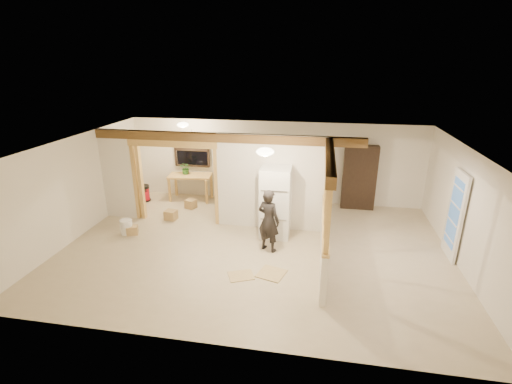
% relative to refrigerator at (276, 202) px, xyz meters
% --- Properties ---
extents(floor, '(9.00, 6.50, 0.01)m').
position_rel_refrigerator_xyz_m(floor, '(-0.38, -0.78, -0.90)').
color(floor, '#C0AF8F').
rests_on(floor, ground).
extents(ceiling, '(9.00, 6.50, 0.01)m').
position_rel_refrigerator_xyz_m(ceiling, '(-0.38, -0.78, 1.61)').
color(ceiling, white).
extents(wall_back, '(9.00, 0.01, 2.50)m').
position_rel_refrigerator_xyz_m(wall_back, '(-0.38, 2.47, 0.36)').
color(wall_back, silver).
rests_on(wall_back, floor).
extents(wall_front, '(9.00, 0.01, 2.50)m').
position_rel_refrigerator_xyz_m(wall_front, '(-0.38, -4.03, 0.36)').
color(wall_front, silver).
rests_on(wall_front, floor).
extents(wall_left, '(0.01, 6.50, 2.50)m').
position_rel_refrigerator_xyz_m(wall_left, '(-4.88, -0.78, 0.36)').
color(wall_left, silver).
rests_on(wall_left, floor).
extents(wall_right, '(0.01, 6.50, 2.50)m').
position_rel_refrigerator_xyz_m(wall_right, '(4.12, -0.78, 0.36)').
color(wall_right, silver).
rests_on(wall_right, floor).
extents(partition_left_stub, '(0.90, 0.12, 2.50)m').
position_rel_refrigerator_xyz_m(partition_left_stub, '(-4.43, 0.42, 0.36)').
color(partition_left_stub, silver).
rests_on(partition_left_stub, floor).
extents(partition_center, '(2.80, 0.12, 2.50)m').
position_rel_refrigerator_xyz_m(partition_center, '(-0.18, 0.42, 0.36)').
color(partition_center, silver).
rests_on(partition_center, floor).
extents(doorway_frame, '(2.46, 0.14, 2.20)m').
position_rel_refrigerator_xyz_m(doorway_frame, '(-2.78, 0.42, 0.21)').
color(doorway_frame, tan).
rests_on(doorway_frame, floor).
extents(header_beam_back, '(7.00, 0.18, 0.22)m').
position_rel_refrigerator_xyz_m(header_beam_back, '(-1.38, 0.42, 1.49)').
color(header_beam_back, brown).
rests_on(header_beam_back, ceiling).
extents(header_beam_right, '(0.18, 3.30, 0.22)m').
position_rel_refrigerator_xyz_m(header_beam_right, '(1.22, -1.18, 1.49)').
color(header_beam_right, brown).
rests_on(header_beam_right, ceiling).
extents(pony_wall, '(0.12, 3.20, 1.00)m').
position_rel_refrigerator_xyz_m(pony_wall, '(1.22, -1.18, -0.39)').
color(pony_wall, silver).
rests_on(pony_wall, floor).
extents(stud_partition, '(0.14, 3.20, 1.32)m').
position_rel_refrigerator_xyz_m(stud_partition, '(1.22, -1.18, 0.77)').
color(stud_partition, tan).
rests_on(stud_partition, pony_wall).
extents(window_back, '(1.12, 0.10, 1.10)m').
position_rel_refrigerator_xyz_m(window_back, '(-2.98, 2.39, 0.66)').
color(window_back, black).
rests_on(window_back, wall_back).
extents(french_door, '(0.12, 0.86, 2.00)m').
position_rel_refrigerator_xyz_m(french_door, '(4.04, -0.38, 0.11)').
color(french_door, white).
rests_on(french_door, floor).
extents(ceiling_dome_main, '(0.36, 0.36, 0.16)m').
position_rel_refrigerator_xyz_m(ceiling_dome_main, '(-0.08, -1.28, 1.59)').
color(ceiling_dome_main, '#FFEABF').
rests_on(ceiling_dome_main, ceiling).
extents(ceiling_dome_util, '(0.32, 0.32, 0.14)m').
position_rel_refrigerator_xyz_m(ceiling_dome_util, '(-2.88, 1.52, 1.59)').
color(ceiling_dome_util, '#FFEABF').
rests_on(ceiling_dome_util, ceiling).
extents(hanging_bulb, '(0.07, 0.07, 0.07)m').
position_rel_refrigerator_xyz_m(hanging_bulb, '(-2.38, 0.82, 1.29)').
color(hanging_bulb, '#FFD88C').
rests_on(hanging_bulb, ceiling).
extents(refrigerator, '(0.74, 0.71, 1.79)m').
position_rel_refrigerator_xyz_m(refrigerator, '(0.00, 0.00, 0.00)').
color(refrigerator, silver).
rests_on(refrigerator, floor).
extents(woman, '(0.65, 0.55, 1.51)m').
position_rel_refrigerator_xyz_m(woman, '(-0.05, -0.83, -0.14)').
color(woman, black).
rests_on(woman, floor).
extents(work_table, '(1.38, 0.82, 0.83)m').
position_rel_refrigerator_xyz_m(work_table, '(-2.96, 2.03, -0.48)').
color(work_table, tan).
rests_on(work_table, floor).
extents(potted_plant, '(0.43, 0.41, 0.39)m').
position_rel_refrigerator_xyz_m(potted_plant, '(-3.10, 2.07, 0.13)').
color(potted_plant, '#215121').
rests_on(potted_plant, work_table).
extents(shop_vac, '(0.53, 0.53, 0.52)m').
position_rel_refrigerator_xyz_m(shop_vac, '(-4.39, 1.66, -0.64)').
color(shop_vac, '#A10C18').
rests_on(shop_vac, floor).
extents(bookshelf, '(0.96, 0.32, 1.92)m').
position_rel_refrigerator_xyz_m(bookshelf, '(2.21, 2.24, 0.06)').
color(bookshelf, black).
rests_on(bookshelf, floor).
extents(bucket, '(0.38, 0.38, 0.39)m').
position_rel_refrigerator_xyz_m(bucket, '(-3.77, -0.62, -0.70)').
color(bucket, white).
rests_on(bucket, floor).
extents(box_util_a, '(0.35, 0.31, 0.27)m').
position_rel_refrigerator_xyz_m(box_util_a, '(-2.99, 0.44, -0.76)').
color(box_util_a, tan).
rests_on(box_util_a, floor).
extents(box_util_b, '(0.36, 0.36, 0.26)m').
position_rel_refrigerator_xyz_m(box_util_b, '(-2.73, 1.35, -0.76)').
color(box_util_b, tan).
rests_on(box_util_b, floor).
extents(box_front, '(0.34, 0.31, 0.22)m').
position_rel_refrigerator_xyz_m(box_front, '(-3.61, -0.62, -0.78)').
color(box_front, tan).
rests_on(box_front, floor).
extents(floor_panel_near, '(0.66, 0.66, 0.02)m').
position_rel_refrigerator_xyz_m(floor_panel_near, '(0.16, -1.86, -0.88)').
color(floor_panel_near, tan).
rests_on(floor_panel_near, floor).
extents(floor_panel_far, '(0.63, 0.57, 0.02)m').
position_rel_refrigerator_xyz_m(floor_panel_far, '(-0.45, -2.04, -0.89)').
color(floor_panel_far, tan).
rests_on(floor_panel_far, floor).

